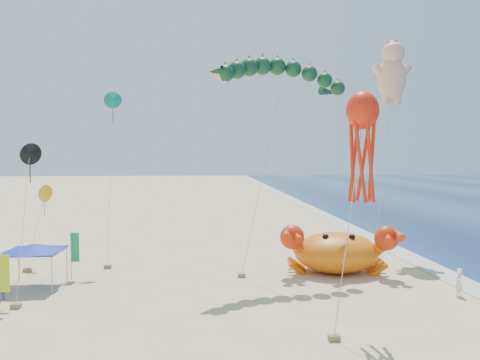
# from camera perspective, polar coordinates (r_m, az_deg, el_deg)

# --- Properties ---
(ground) EXTENTS (320.00, 320.00, 0.00)m
(ground) POSITION_cam_1_polar(r_m,az_deg,el_deg) (29.21, 4.34, -13.03)
(ground) COLOR #D1B784
(ground) RESTS_ON ground
(foam_strip) EXTENTS (320.00, 320.00, 0.00)m
(foam_strip) POSITION_cam_1_polar(r_m,az_deg,el_deg) (33.20, 25.70, -11.34)
(foam_strip) COLOR silver
(foam_strip) RESTS_ON ground
(crab_inflatable) EXTENTS (7.86, 5.58, 3.45)m
(crab_inflatable) POSITION_cam_1_polar(r_m,az_deg,el_deg) (33.15, 11.74, -8.45)
(crab_inflatable) COLOR orange
(crab_inflatable) RESTS_ON ground
(dragon_kite) EXTENTS (10.37, 5.62, 14.47)m
(dragon_kite) POSITION_cam_1_polar(r_m,az_deg,el_deg) (32.82, 4.79, 12.20)
(dragon_kite) COLOR #0E361F
(dragon_kite) RESTS_ON ground
(cherub_kite) EXTENTS (5.07, 7.19, 17.54)m
(cherub_kite) POSITION_cam_1_polar(r_m,az_deg,el_deg) (41.49, 18.06, 12.55)
(cherub_kite) COLOR #FFB99B
(cherub_kite) RESTS_ON ground
(octopus_kite) EXTENTS (2.73, 2.52, 11.04)m
(octopus_kite) POSITION_cam_1_polar(r_m,az_deg,el_deg) (22.46, 14.65, 4.87)
(octopus_kite) COLOR red
(octopus_kite) RESTS_ON ground
(canopy_blue) EXTENTS (3.57, 3.57, 2.71)m
(canopy_blue) POSITION_cam_1_polar(r_m,az_deg,el_deg) (31.39, -23.81, -7.57)
(canopy_blue) COLOR gray
(canopy_blue) RESTS_ON ground
(feather_flags) EXTENTS (6.06, 6.67, 3.20)m
(feather_flags) POSITION_cam_1_polar(r_m,az_deg,el_deg) (30.34, -26.79, -8.83)
(feather_flags) COLOR gray
(feather_flags) RESTS_ON ground
(beachgoers) EXTENTS (28.40, 4.91, 1.88)m
(beachgoers) POSITION_cam_1_polar(r_m,az_deg,el_deg) (29.63, -24.36, -11.29)
(beachgoers) COLOR #CD2041
(beachgoers) RESTS_ON ground
(small_kites) EXTENTS (10.21, 11.80, 12.90)m
(small_kites) POSITION_cam_1_polar(r_m,az_deg,el_deg) (33.51, -24.49, 0.94)
(small_kites) COLOR #0A7863
(small_kites) RESTS_ON ground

